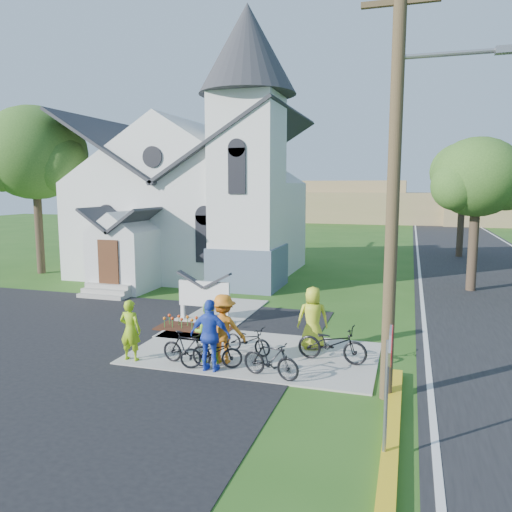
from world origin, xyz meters
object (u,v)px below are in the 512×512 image
(bike_2, at_px, (248,340))
(church_sign, at_px, (204,294))
(utility_pole, at_px, (398,159))
(cyclist_2, at_px, (210,335))
(stop_sign, at_px, (389,364))
(bike_0, at_px, (211,353))
(bike_4, at_px, (332,343))
(bike_1, at_px, (187,348))
(cyclist_4, at_px, (313,318))
(bike_3, at_px, (271,359))
(cyclist_0, at_px, (130,330))
(cyclist_3, at_px, (223,329))
(cyclist_1, at_px, (208,332))

(bike_2, bearing_deg, church_sign, 58.43)
(utility_pole, relative_size, cyclist_2, 5.28)
(stop_sign, distance_m, bike_2, 6.26)
(bike_0, bearing_deg, bike_4, -81.97)
(bike_1, xyz_separation_m, cyclist_4, (3.00, 2.32, 0.48))
(utility_pole, bearing_deg, cyclist_4, 128.94)
(cyclist_2, distance_m, bike_3, 1.69)
(cyclist_0, bearing_deg, bike_1, -174.57)
(utility_pole, relative_size, cyclist_3, 5.27)
(stop_sign, xyz_separation_m, bike_1, (-5.38, 3.25, -1.28))
(utility_pole, xyz_separation_m, bike_3, (-2.89, 0.30, -4.88))
(utility_pole, bearing_deg, bike_2, 155.05)
(bike_2, bearing_deg, cyclist_2, 178.36)
(church_sign, xyz_separation_m, cyclist_2, (2.05, -4.40, -0.03))
(church_sign, relative_size, bike_4, 1.13)
(church_sign, relative_size, bike_2, 1.45)
(cyclist_0, bearing_deg, bike_4, -164.00)
(utility_pole, relative_size, cyclist_4, 5.37)
(bike_3, bearing_deg, cyclist_1, 86.54)
(church_sign, height_order, cyclist_4, cyclist_4)
(cyclist_0, distance_m, cyclist_2, 2.43)
(bike_3, bearing_deg, cyclist_0, 102.31)
(cyclist_1, bearing_deg, cyclist_4, -159.19)
(utility_pole, distance_m, cyclist_3, 6.31)
(bike_0, height_order, bike_1, bike_1)
(utility_pole, relative_size, bike_2, 6.57)
(cyclist_3, bearing_deg, stop_sign, 135.37)
(church_sign, distance_m, cyclist_0, 4.32)
(cyclist_2, height_order, bike_2, cyclist_2)
(cyclist_0, bearing_deg, church_sign, -94.83)
(bike_0, bearing_deg, utility_pole, -113.91)
(bike_4, bearing_deg, cyclist_3, 115.60)
(cyclist_1, distance_m, cyclist_3, 0.45)
(stop_sign, relative_size, bike_0, 1.51)
(cyclist_3, xyz_separation_m, bike_3, (1.53, -0.67, -0.47))
(cyclist_2, relative_size, bike_4, 0.97)
(bike_2, distance_m, cyclist_3, 1.12)
(church_sign, bearing_deg, bike_2, -47.96)
(cyclist_2, distance_m, cyclist_4, 3.38)
(church_sign, distance_m, bike_3, 5.76)
(cyclist_2, bearing_deg, utility_pole, 176.19)
(bike_1, bearing_deg, utility_pole, -88.97)
(bike_2, bearing_deg, cyclist_0, 132.90)
(cyclist_1, xyz_separation_m, bike_2, (0.83, 0.96, -0.43))
(utility_pole, bearing_deg, cyclist_1, 169.41)
(stop_sign, bearing_deg, bike_1, 148.87)
(utility_pole, height_order, cyclist_2, utility_pole)
(stop_sign, bearing_deg, bike_0, 145.75)
(cyclist_3, distance_m, bike_3, 1.73)
(cyclist_1, bearing_deg, cyclist_0, -3.58)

